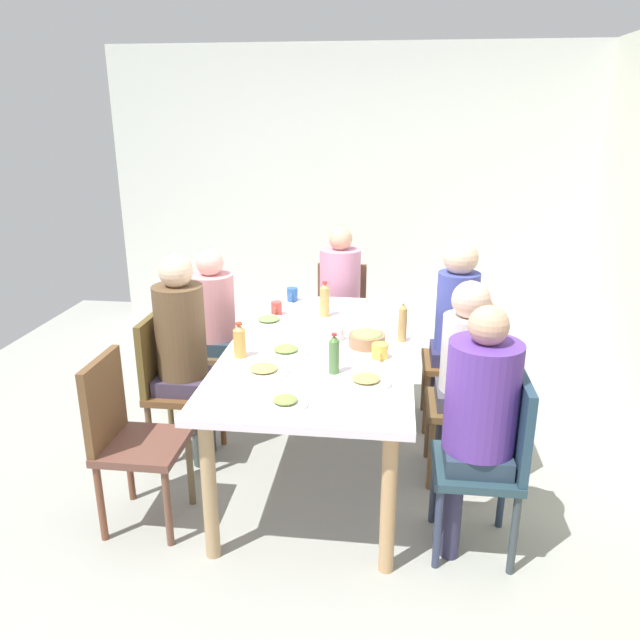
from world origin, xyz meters
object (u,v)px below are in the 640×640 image
cup_0 (380,351)px  bottle_2 (325,300)px  dining_table (320,358)px  bowl_0 (367,339)px  chair_6 (478,396)px  cup_3 (337,334)px  plate_3 (366,381)px  person_5 (479,409)px  person_6 (463,363)px  plate_1 (286,351)px  plate_4 (264,370)px  chair_2 (171,380)px  bottle_1 (403,323)px  bottle_0 (240,341)px  chair_0 (341,315)px  person_2 (183,342)px  chair_5 (494,455)px  plate_2 (269,321)px  chair_1 (203,342)px  person_4 (454,318)px  chair_4 (466,354)px  cup_1 (292,295)px  cup_2 (276,308)px  person_0 (340,292)px  bottle_3 (334,354)px  plate_0 (285,402)px  person_1 (215,317)px  chair_3 (127,432)px

cup_0 → bottle_2: size_ratio=0.53×
dining_table → bowl_0: size_ratio=9.21×
dining_table → chair_6: 0.91m
cup_3 → plate_3: bearing=18.9°
person_5 → person_6: size_ratio=1.05×
plate_1 → plate_4: size_ratio=0.95×
chair_2 → bottle_1: bearing=95.1°
cup_3 → bottle_0: bottle_0 is taller
chair_0 → person_2: bearing=-31.0°
bottle_0 → bottle_1: size_ratio=0.81×
chair_5 → person_5: bearing=-90.0°
dining_table → plate_3: bearing=30.3°
plate_2 → chair_5: bearing=52.0°
chair_1 → person_5: bearing=53.1°
person_4 → bottle_1: (0.52, -0.34, 0.13)m
chair_0 → chair_4: size_ratio=1.00×
chair_2 → bottle_0: (0.22, 0.49, 0.35)m
plate_2 → cup_1: 0.49m
cup_2 → bottle_2: size_ratio=0.46×
chair_2 → chair_5: bearing=70.4°
dining_table → chair_5: bearing=54.5°
person_0 → chair_2: person_0 is taller
chair_5 → person_6: size_ratio=0.77×
bottle_0 → cup_3: bearing=123.0°
person_4 → chair_6: size_ratio=1.41×
person_2 → cup_2: 0.69m
bottle_2 → bottle_3: (0.90, 0.15, -0.01)m
plate_2 → cup_2: size_ratio=2.33×
plate_0 → bottle_0: 0.64m
bowl_0 → bottle_2: size_ratio=0.90×
chair_6 → bowl_0: bearing=-91.7°
person_1 → bottle_1: 1.37m
person_0 → person_6: (1.24, 0.80, -0.02)m
chair_4 → cup_2: chair_4 is taller
chair_1 → plate_3: size_ratio=3.62×
chair_6 → chair_0: bearing=-146.2°
bottle_3 → bowl_0: bearing=159.7°
person_6 → plate_4: bearing=-67.8°
cup_3 → bottle_2: bottle_2 is taller
bowl_0 → person_5: bearing=39.5°
chair_4 → plate_3: bearing=-28.5°
person_5 → plate_1: size_ratio=5.09×
person_0 → cup_0: person_0 is taller
person_0 → plate_4: person_0 is taller
plate_0 → bottle_2: bottle_2 is taller
person_0 → bottle_3: bearing=4.1°
plate_0 → cup_2: bearing=-167.5°
chair_6 → cup_0: (0.15, -0.55, 0.30)m
chair_3 → chair_6: 1.89m
chair_6 → bottle_1: bottle_1 is taller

